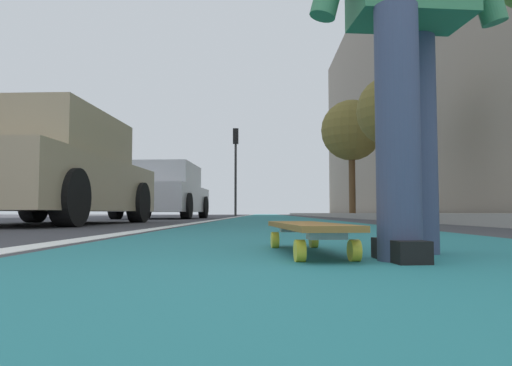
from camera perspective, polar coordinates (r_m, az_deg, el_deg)
The scene contains 11 objects.
ground_plane at distance 10.74m, azimuth 2.37°, elevation -4.37°, with size 80.00×80.00×0.00m, color #38383D.
bike_lane_paint at distance 24.74m, azimuth 1.51°, elevation -3.91°, with size 56.00×2.34×0.00m, color #237075.
lane_stripe_white at distance 20.76m, azimuth -2.01°, elevation -3.97°, with size 52.00×0.16×0.01m, color silver.
sidewalk_curb at distance 19.17m, azimuth 13.07°, elevation -3.70°, with size 52.00×3.20×0.14m, color #9E9B93.
building_facade at distance 24.47m, azimuth 16.47°, elevation 11.59°, with size 40.00×1.20×12.97m, color gray.
skateboard at distance 1.82m, azimuth 6.12°, elevation -5.38°, with size 0.86×0.29×0.11m.
parked_car_near at distance 7.11m, azimuth -23.33°, elevation 1.23°, with size 4.16×2.05×1.48m.
parked_car_mid at distance 13.56m, azimuth -10.82°, elevation -1.11°, with size 4.41×2.09×1.49m.
traffic_light at distance 25.26m, azimuth -2.42°, elevation 3.23°, with size 0.33×0.28×4.56m.
street_tree_mid at distance 14.25m, azimuth 15.83°, elevation 8.01°, with size 2.02×2.02×4.04m.
street_tree_far at distance 20.43m, azimuth 11.19°, elevation 6.05°, with size 2.50×2.50×4.81m.
Camera 1 is at (-0.74, 0.29, 0.15)m, focal length 33.94 mm.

